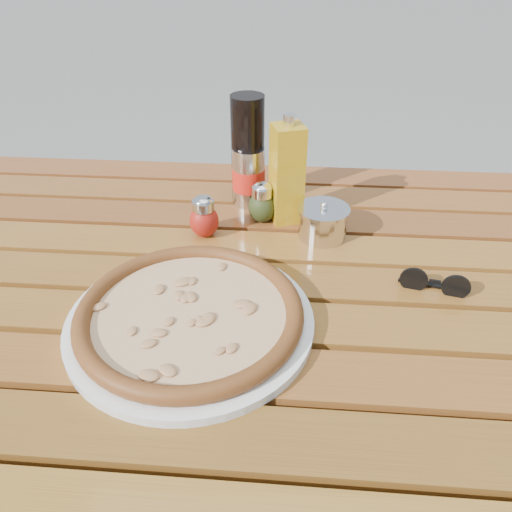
# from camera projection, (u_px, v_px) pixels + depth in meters

# --- Properties ---
(table) EXTENTS (1.40, 0.90, 0.75)m
(table) POSITION_uv_depth(u_px,v_px,m) (255.00, 312.00, 0.87)
(table) COLOR #361D0C
(table) RESTS_ON ground
(plate) EXTENTS (0.45, 0.45, 0.01)m
(plate) POSITION_uv_depth(u_px,v_px,m) (191.00, 321.00, 0.73)
(plate) COLOR white
(plate) RESTS_ON table
(pizza) EXTENTS (0.45, 0.45, 0.03)m
(pizza) POSITION_uv_depth(u_px,v_px,m) (190.00, 313.00, 0.72)
(pizza) COLOR beige
(pizza) RESTS_ON plate
(pepper_shaker) EXTENTS (0.05, 0.05, 0.08)m
(pepper_shaker) POSITION_uv_depth(u_px,v_px,m) (204.00, 217.00, 0.92)
(pepper_shaker) COLOR red
(pepper_shaker) RESTS_ON table
(oregano_shaker) EXTENTS (0.07, 0.07, 0.08)m
(oregano_shaker) POSITION_uv_depth(u_px,v_px,m) (262.00, 203.00, 0.96)
(oregano_shaker) COLOR #343F19
(oregano_shaker) RESTS_ON table
(dark_bottle) EXTENTS (0.08, 0.08, 0.22)m
(dark_bottle) POSITION_uv_depth(u_px,v_px,m) (248.00, 151.00, 0.99)
(dark_bottle) COLOR black
(dark_bottle) RESTS_ON table
(soda_can) EXTENTS (0.09, 0.09, 0.12)m
(soda_can) POSITION_uv_depth(u_px,v_px,m) (249.00, 177.00, 1.01)
(soda_can) COLOR silver
(soda_can) RESTS_ON table
(olive_oil_cruet) EXTENTS (0.07, 0.07, 0.21)m
(olive_oil_cruet) POSITION_uv_depth(u_px,v_px,m) (287.00, 174.00, 0.93)
(olive_oil_cruet) COLOR #BB8A13
(olive_oil_cruet) RESTS_ON table
(parmesan_tin) EXTENTS (0.13, 0.13, 0.07)m
(parmesan_tin) POSITION_uv_depth(u_px,v_px,m) (323.00, 222.00, 0.92)
(parmesan_tin) COLOR silver
(parmesan_tin) RESTS_ON table
(sunglasses) EXTENTS (0.11, 0.04, 0.04)m
(sunglasses) POSITION_uv_depth(u_px,v_px,m) (434.00, 284.00, 0.79)
(sunglasses) COLOR black
(sunglasses) RESTS_ON table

